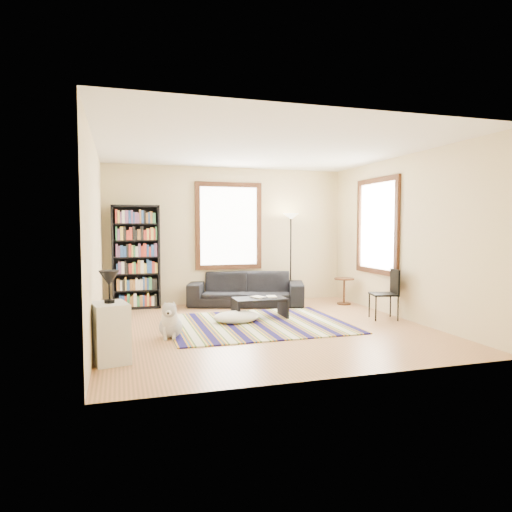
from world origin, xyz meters
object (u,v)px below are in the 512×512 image
object	(u,v)px
sofa	(246,289)
coffee_table	(260,308)
floor_cushion	(237,317)
side_table	(344,291)
floor_lamp	(291,258)
dog	(171,319)
white_cabinet	(110,333)
bookshelf	(136,257)
folding_chair	(384,294)

from	to	relation	value
sofa	coffee_table	bearing A→B (deg)	-76.94
floor_cushion	side_table	world-z (taller)	side_table
floor_lamp	dog	xyz separation A→B (m)	(-2.75, -2.38, -0.67)
white_cabinet	dog	size ratio (longest dim) A/B	1.33
sofa	dog	world-z (taller)	sofa
sofa	floor_cushion	world-z (taller)	sofa
bookshelf	floor_cushion	distance (m)	2.56
sofa	coffee_table	size ratio (longest dim) A/B	2.54
sofa	floor_cushion	bearing A→B (deg)	-92.16
floor_cushion	side_table	size ratio (longest dim) A/B	1.42
coffee_table	white_cabinet	size ratio (longest dim) A/B	1.29
bookshelf	side_table	xyz separation A→B (m)	(4.08, -0.75, -0.73)
side_table	floor_cushion	bearing A→B (deg)	-156.73
folding_chair	sofa	bearing A→B (deg)	146.56
floor_lamp	side_table	bearing A→B (deg)	-31.32
floor_cushion	white_cabinet	world-z (taller)	white_cabinet
coffee_table	side_table	xyz separation A→B (m)	(2.08, 0.88, 0.09)
sofa	white_cabinet	world-z (taller)	white_cabinet
white_cabinet	side_table	bearing A→B (deg)	19.32
bookshelf	white_cabinet	world-z (taller)	bookshelf
floor_lamp	folding_chair	bearing A→B (deg)	-66.92
dog	white_cabinet	bearing A→B (deg)	-117.55
sofa	floor_lamp	distance (m)	1.16
floor_cushion	dog	bearing A→B (deg)	-148.49
bookshelf	floor_cushion	world-z (taller)	bookshelf
side_table	coffee_table	bearing A→B (deg)	-156.97
coffee_table	dog	size ratio (longest dim) A/B	1.71
sofa	folding_chair	xyz separation A→B (m)	(1.89, -2.01, 0.10)
coffee_table	dog	bearing A→B (deg)	-150.46
sofa	floor_cushion	xyz separation A→B (m)	(-0.60, -1.57, -0.24)
folding_chair	dog	bearing A→B (deg)	-162.49
dog	bookshelf	bearing A→B (deg)	110.24
side_table	folding_chair	xyz separation A→B (m)	(-0.05, -1.53, 0.16)
floor_lamp	bookshelf	bearing A→B (deg)	176.89
sofa	folding_chair	distance (m)	2.76
bookshelf	side_table	world-z (taller)	bookshelf
dog	side_table	bearing A→B (deg)	37.73
white_cabinet	folding_chair	bearing A→B (deg)	3.33
floor_cushion	folding_chair	size ratio (longest dim) A/B	0.89
side_table	white_cabinet	world-z (taller)	white_cabinet
folding_chair	white_cabinet	xyz separation A→B (m)	(-4.45, -1.25, -0.08)
sofa	bookshelf	world-z (taller)	bookshelf
coffee_table	side_table	size ratio (longest dim) A/B	1.67
floor_lamp	side_table	size ratio (longest dim) A/B	3.44
floor_cushion	dog	xyz separation A→B (m)	(-1.15, -0.71, 0.17)
coffee_table	side_table	world-z (taller)	side_table
folding_chair	white_cabinet	distance (m)	4.62
bookshelf	folding_chair	bearing A→B (deg)	-29.48
floor_lamp	dog	bearing A→B (deg)	-139.15
white_cabinet	dog	bearing A→B (deg)	38.28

